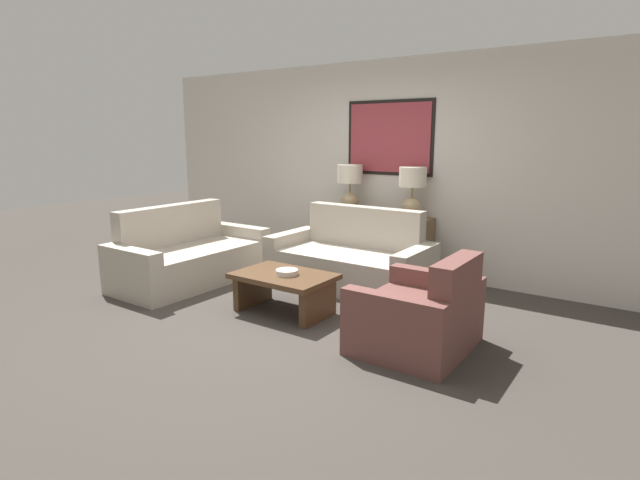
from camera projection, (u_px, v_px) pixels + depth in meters
name	position (u px, v px, depth m)	size (l,w,h in m)	color
ground_plane	(270.00, 323.00, 4.68)	(20.00, 20.00, 0.00)	#3D3833
back_wall	(391.00, 167.00, 6.32)	(7.63, 0.12, 2.65)	beige
console_table	(378.00, 245.00, 6.30)	(1.33, 0.39, 0.76)	brown
table_lamp_left	(350.00, 184.00, 6.39)	(0.32, 0.32, 0.61)	tan
table_lamp_right	(412.00, 188.00, 5.90)	(0.32, 0.32, 0.61)	tan
couch_by_back_wall	(351.00, 262.00, 5.78)	(1.85, 0.89, 0.90)	#ADA393
couch_by_side	(189.00, 257.00, 5.98)	(0.89, 1.85, 0.90)	#ADA393
coffee_table	(284.00, 285.00, 4.92)	(0.96, 0.65, 0.40)	#4C331E
decorative_bowl	(287.00, 272.00, 4.85)	(0.22, 0.22, 0.05)	beige
armchair_near_back_wall	(420.00, 317.00, 4.08)	(0.84, 0.98, 0.80)	brown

